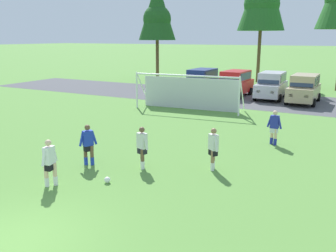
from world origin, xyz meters
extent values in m
plane|color=#598C3D|center=(0.00, 15.00, 0.00)|extent=(400.00, 400.00, 0.00)
cube|color=#4C4C51|center=(0.00, 23.55, 0.00)|extent=(52.00, 8.40, 0.01)
sphere|color=white|center=(-0.20, 4.15, 0.11)|extent=(0.22, 0.22, 0.22)
sphere|color=black|center=(-0.20, 4.15, 0.12)|extent=(0.08, 0.08, 0.08)
sphere|color=red|center=(-0.14, 4.15, 0.11)|extent=(0.07, 0.07, 0.07)
cylinder|color=white|center=(0.57, 16.96, 1.22)|extent=(0.12, 0.12, 2.44)
cylinder|color=white|center=(-6.72, 16.31, 1.22)|extent=(0.12, 0.12, 2.44)
cylinder|color=white|center=(-3.07, 16.64, 2.44)|extent=(7.30, 0.77, 0.12)
cylinder|color=white|center=(0.49, 17.86, 1.34)|extent=(0.26, 1.94, 2.46)
cylinder|color=white|center=(-6.80, 17.21, 1.34)|extent=(0.26, 1.94, 2.46)
cube|color=silver|center=(-3.16, 17.63, 1.10)|extent=(6.93, 0.66, 2.20)
cylinder|color=beige|center=(4.02, 11.50, 0.40)|extent=(0.14, 0.14, 0.80)
cylinder|color=beige|center=(3.83, 11.61, 0.40)|extent=(0.14, 0.14, 0.80)
cylinder|color=#232D99|center=(4.02, 11.50, 0.16)|extent=(0.15, 0.15, 0.32)
cylinder|color=#232D99|center=(3.83, 11.61, 0.16)|extent=(0.15, 0.15, 0.32)
cube|color=silver|center=(3.92, 11.55, 0.72)|extent=(0.35, 0.24, 0.28)
cube|color=#232D99|center=(3.92, 11.55, 1.10)|extent=(0.39, 0.26, 0.60)
sphere|color=beige|center=(3.92, 11.55, 1.53)|extent=(0.22, 0.22, 0.22)
cylinder|color=#232D99|center=(4.17, 11.50, 1.08)|extent=(0.23, 0.10, 0.55)
cylinder|color=#232D99|center=(3.68, 11.61, 1.08)|extent=(0.23, 0.10, 0.55)
cylinder|color=beige|center=(-1.66, 3.18, 0.40)|extent=(0.14, 0.14, 0.80)
cylinder|color=beige|center=(-1.83, 2.95, 0.40)|extent=(0.14, 0.14, 0.80)
cylinder|color=white|center=(-1.66, 3.18, 0.16)|extent=(0.15, 0.15, 0.32)
cylinder|color=white|center=(-1.83, 2.95, 0.16)|extent=(0.15, 0.15, 0.32)
cube|color=black|center=(-1.74, 3.06, 0.72)|extent=(0.27, 0.37, 0.28)
cube|color=white|center=(-1.74, 3.06, 1.10)|extent=(0.30, 0.42, 0.60)
sphere|color=beige|center=(-1.74, 3.06, 1.53)|extent=(0.22, 0.22, 0.22)
cylinder|color=white|center=(-1.75, 3.32, 1.08)|extent=(0.13, 0.24, 0.55)
cylinder|color=white|center=(-1.74, 2.81, 1.08)|extent=(0.13, 0.24, 0.55)
cylinder|color=#936B4C|center=(2.62, 6.98, 0.40)|extent=(0.14, 0.14, 0.80)
cylinder|color=#936B4C|center=(2.55, 7.22, 0.40)|extent=(0.14, 0.14, 0.80)
cylinder|color=white|center=(2.62, 6.98, 0.16)|extent=(0.15, 0.15, 0.32)
cylinder|color=white|center=(2.55, 7.22, 0.16)|extent=(0.15, 0.15, 0.32)
cube|color=black|center=(2.58, 7.10, 0.72)|extent=(0.40, 0.38, 0.28)
cube|color=silver|center=(2.58, 7.10, 1.10)|extent=(0.45, 0.42, 0.60)
sphere|color=#936B4C|center=(2.58, 7.10, 1.53)|extent=(0.22, 0.22, 0.22)
cylinder|color=silver|center=(2.76, 6.92, 1.08)|extent=(0.24, 0.21, 0.55)
cylinder|color=silver|center=(2.41, 7.28, 1.08)|extent=(0.24, 0.21, 0.55)
cylinder|color=brown|center=(0.17, 5.89, 0.40)|extent=(0.14, 0.14, 0.80)
cylinder|color=brown|center=(0.03, 6.11, 0.40)|extent=(0.14, 0.14, 0.80)
cylinder|color=white|center=(0.17, 5.89, 0.16)|extent=(0.15, 0.15, 0.32)
cylinder|color=white|center=(0.03, 6.11, 0.16)|extent=(0.15, 0.15, 0.32)
cube|color=black|center=(0.10, 6.00, 0.72)|extent=(0.39, 0.30, 0.28)
cube|color=silver|center=(0.10, 6.00, 1.10)|extent=(0.43, 0.33, 0.60)
sphere|color=brown|center=(0.10, 6.00, 1.53)|extent=(0.22, 0.22, 0.22)
cylinder|color=silver|center=(0.33, 5.90, 1.08)|extent=(0.24, 0.15, 0.55)
cylinder|color=silver|center=(-0.13, 6.11, 1.08)|extent=(0.24, 0.15, 0.55)
cylinder|color=brown|center=(-1.85, 5.36, 0.40)|extent=(0.14, 0.14, 0.80)
cylinder|color=brown|center=(-2.09, 5.26, 0.40)|extent=(0.14, 0.14, 0.80)
cylinder|color=#1E38B7|center=(-1.85, 5.36, 0.16)|extent=(0.15, 0.15, 0.32)
cylinder|color=#1E38B7|center=(-2.09, 5.26, 0.16)|extent=(0.15, 0.15, 0.32)
cube|color=black|center=(-1.97, 5.31, 0.72)|extent=(0.35, 0.40, 0.28)
cube|color=#1E38B7|center=(-1.97, 5.31, 1.10)|extent=(0.38, 0.45, 0.60)
sphere|color=brown|center=(-1.97, 5.31, 1.53)|extent=(0.22, 0.22, 0.22)
cylinder|color=#1E38B7|center=(-1.82, 5.52, 1.08)|extent=(0.18, 0.25, 0.55)
cylinder|color=#1E38B7|center=(-2.12, 5.11, 1.08)|extent=(0.18, 0.25, 0.55)
cube|color=navy|center=(-5.24, 24.68, 0.82)|extent=(2.05, 4.66, 1.00)
cube|color=navy|center=(-5.23, 24.88, 1.74)|extent=(1.85, 3.06, 0.84)
cube|color=#28384C|center=(-5.28, 23.46, 1.72)|extent=(1.63, 0.43, 0.71)
cube|color=#28384C|center=(-4.35, 24.85, 1.74)|extent=(0.13, 2.55, 0.59)
cube|color=white|center=(-4.79, 22.40, 0.87)|extent=(0.28, 0.09, 0.20)
cube|color=white|center=(-5.84, 22.44, 0.87)|extent=(0.28, 0.09, 0.20)
cube|color=#B21414|center=(-4.64, 26.92, 0.87)|extent=(0.28, 0.09, 0.20)
cube|color=#B21414|center=(-5.69, 26.96, 0.87)|extent=(0.28, 0.09, 0.20)
cylinder|color=black|center=(-4.34, 23.22, 0.32)|extent=(0.26, 0.65, 0.64)
cylinder|color=black|center=(-6.24, 23.29, 0.32)|extent=(0.26, 0.65, 0.64)
cylinder|color=black|center=(-4.24, 26.07, 0.32)|extent=(0.26, 0.65, 0.64)
cylinder|color=black|center=(-6.14, 26.14, 0.32)|extent=(0.26, 0.65, 0.64)
cube|color=red|center=(-2.10, 24.46, 0.82)|extent=(2.14, 4.69, 1.00)
cube|color=red|center=(-2.09, 24.66, 1.74)|extent=(1.91, 3.09, 0.84)
cube|color=#28384C|center=(-2.17, 23.24, 1.72)|extent=(1.63, 0.46, 0.71)
cube|color=#28384C|center=(-1.21, 24.61, 1.74)|extent=(0.18, 2.55, 0.59)
cube|color=white|center=(-1.70, 22.17, 0.87)|extent=(0.28, 0.09, 0.20)
cube|color=white|center=(-2.74, 22.23, 0.87)|extent=(0.28, 0.09, 0.20)
cube|color=#B21414|center=(-1.46, 26.69, 0.87)|extent=(0.28, 0.09, 0.20)
cube|color=#B21414|center=(-2.50, 26.74, 0.87)|extent=(0.28, 0.09, 0.20)
cylinder|color=black|center=(-1.23, 22.98, 0.32)|extent=(0.27, 0.65, 0.64)
cylinder|color=black|center=(-3.13, 23.08, 0.32)|extent=(0.27, 0.65, 0.64)
cylinder|color=black|center=(-1.08, 25.83, 0.32)|extent=(0.27, 0.65, 0.64)
cylinder|color=black|center=(-2.97, 25.93, 0.32)|extent=(0.27, 0.65, 0.64)
cube|color=#B2B2BC|center=(0.94, 24.64, 0.82)|extent=(2.00, 4.64, 1.00)
cube|color=#B2B2BC|center=(0.93, 24.84, 1.74)|extent=(1.81, 3.04, 0.84)
cube|color=#28384C|center=(0.96, 23.42, 1.72)|extent=(1.62, 0.41, 0.71)
cube|color=#28384C|center=(1.82, 24.86, 1.74)|extent=(0.10, 2.55, 0.59)
cube|color=white|center=(1.51, 22.39, 0.87)|extent=(0.28, 0.09, 0.20)
cube|color=white|center=(0.46, 22.37, 0.87)|extent=(0.28, 0.09, 0.20)
cube|color=#B21414|center=(1.41, 26.91, 0.87)|extent=(0.28, 0.09, 0.20)
cube|color=#B21414|center=(0.36, 26.89, 0.87)|extent=(0.28, 0.09, 0.20)
cylinder|color=black|center=(1.92, 23.23, 0.32)|extent=(0.25, 0.65, 0.64)
cylinder|color=black|center=(0.02, 23.19, 0.32)|extent=(0.25, 0.65, 0.64)
cylinder|color=black|center=(1.86, 26.09, 0.32)|extent=(0.25, 0.65, 0.64)
cylinder|color=black|center=(-0.04, 26.04, 0.32)|extent=(0.25, 0.65, 0.64)
cube|color=tan|center=(3.57, 23.82, 0.82)|extent=(1.98, 4.63, 1.00)
cube|color=tan|center=(3.57, 24.02, 1.74)|extent=(1.80, 3.03, 0.84)
cube|color=#28384C|center=(3.55, 22.60, 1.72)|extent=(1.62, 0.41, 0.71)
cube|color=#28384C|center=(4.45, 24.00, 1.74)|extent=(0.08, 2.55, 0.59)
cube|color=white|center=(4.05, 21.55, 0.87)|extent=(0.28, 0.08, 0.20)
cube|color=white|center=(3.00, 21.56, 0.87)|extent=(0.28, 0.08, 0.20)
cube|color=#B21414|center=(4.13, 26.07, 0.87)|extent=(0.28, 0.08, 0.20)
cube|color=#B21414|center=(3.08, 26.08, 0.87)|extent=(0.28, 0.08, 0.20)
cylinder|color=black|center=(4.49, 22.37, 0.32)|extent=(0.25, 0.64, 0.64)
cylinder|color=black|center=(2.59, 22.41, 0.32)|extent=(0.25, 0.64, 0.64)
cylinder|color=black|center=(4.54, 25.22, 0.32)|extent=(0.25, 0.64, 0.64)
cylinder|color=black|center=(2.64, 25.26, 0.32)|extent=(0.25, 0.64, 0.64)
cylinder|color=brown|center=(-13.30, 30.98, 2.30)|extent=(0.36, 0.36, 4.59)
cone|color=#1E511E|center=(-13.30, 30.98, 7.81)|extent=(4.13, 4.13, 6.43)
sphere|color=#1E511E|center=(-13.30, 30.98, 6.84)|extent=(3.10, 3.10, 3.10)
cylinder|color=brown|center=(-2.87, 35.28, 2.80)|extent=(0.36, 0.36, 5.60)
sphere|color=#236023|center=(-2.87, 35.28, 8.35)|extent=(3.78, 3.78, 3.78)
camera|label=1|loc=(7.16, -5.27, 4.97)|focal=38.63mm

